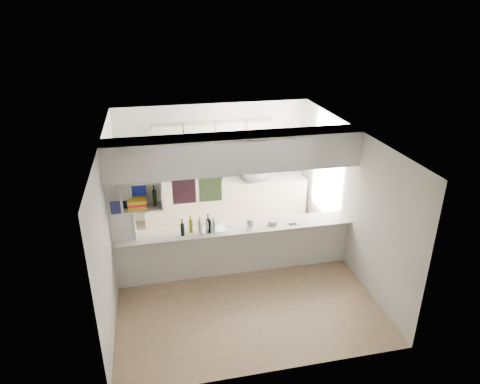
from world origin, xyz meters
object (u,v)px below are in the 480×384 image
object	(u,v)px
bowl	(254,168)
wine_bottles	(196,226)
dish_rack	(213,225)
microwave	(255,175)

from	to	relation	value
bowl	wine_bottles	world-z (taller)	wine_bottles
dish_rack	wine_bottles	xyz separation A→B (m)	(-0.30, -0.06, 0.03)
bowl	dish_rack	world-z (taller)	bowl
bowl	dish_rack	size ratio (longest dim) A/B	0.56
dish_rack	wine_bottles	world-z (taller)	wine_bottles
bowl	wine_bottles	distance (m)	2.58
wine_bottles	dish_rack	bearing A→B (deg)	11.34
dish_rack	wine_bottles	distance (m)	0.31
microwave	wine_bottles	xyz separation A→B (m)	(-1.57, -2.10, -0.01)
bowl	wine_bottles	size ratio (longest dim) A/B	0.48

